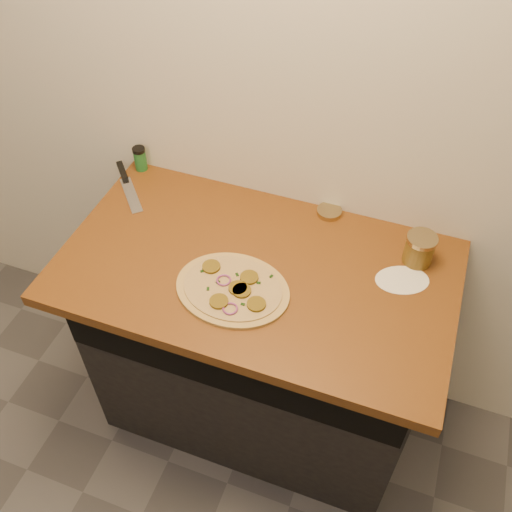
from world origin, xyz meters
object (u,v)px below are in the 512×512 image
at_px(chefs_knife, 126,182).
at_px(salsa_jar, 419,249).
at_px(pizza, 233,289).
at_px(spice_shaker, 140,159).

xyz_separation_m(chefs_knife, salsa_jar, (1.01, -0.02, 0.05)).
height_order(pizza, salsa_jar, salsa_jar).
xyz_separation_m(salsa_jar, spice_shaker, (-1.00, 0.11, -0.01)).
xyz_separation_m(chefs_knife, spice_shaker, (0.01, 0.09, 0.04)).
distance_m(chefs_knife, spice_shaker, 0.10).
bearing_deg(chefs_knife, spice_shaker, 83.17).
bearing_deg(spice_shaker, pizza, -38.84).
relative_size(pizza, salsa_jar, 3.53).
bearing_deg(chefs_knife, salsa_jar, -1.20).
distance_m(pizza, chefs_knife, 0.62).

